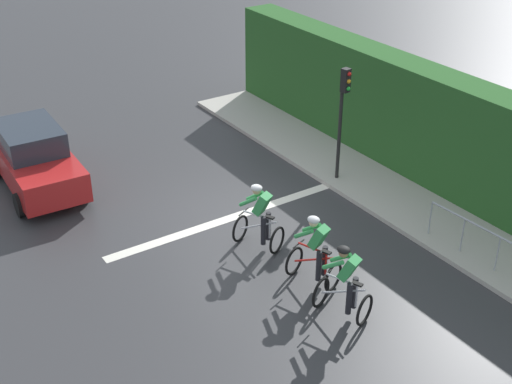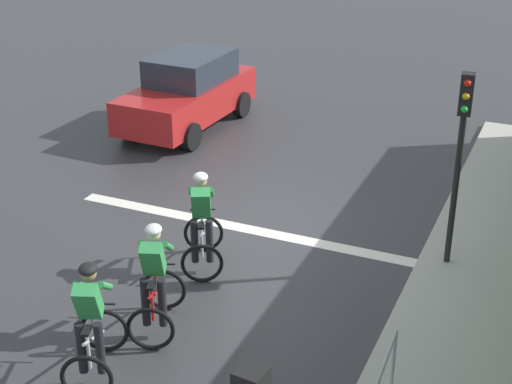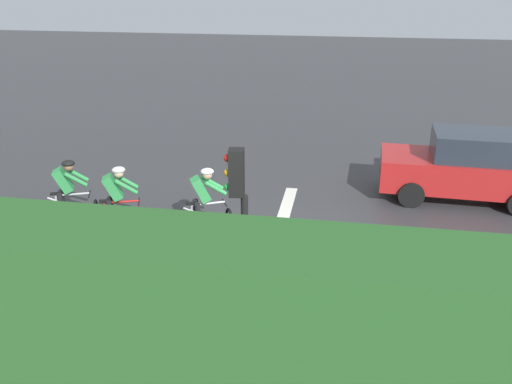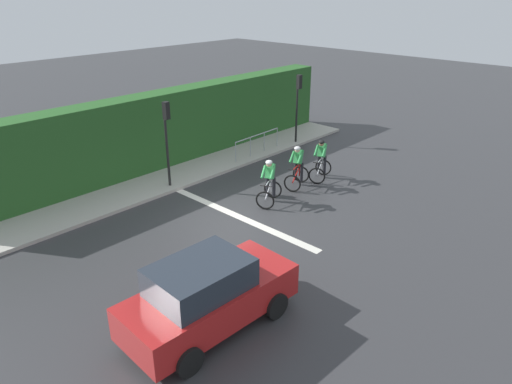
{
  "view_description": "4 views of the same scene",
  "coord_description": "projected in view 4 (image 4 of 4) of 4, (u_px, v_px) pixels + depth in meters",
  "views": [
    {
      "loc": [
        7.94,
        13.36,
        9.2
      ],
      "look_at": [
        -0.17,
        1.13,
        1.11
      ],
      "focal_mm": 48.66,
      "sensor_mm": 36.0,
      "label": 1
    },
    {
      "loc": [
        -5.08,
        11.56,
        6.51
      ],
      "look_at": [
        -0.58,
        1.27,
        1.29
      ],
      "focal_mm": 54.09,
      "sensor_mm": 36.0,
      "label": 2
    },
    {
      "loc": [
        -10.02,
        -1.11,
        5.47
      ],
      "look_at": [
        0.64,
        0.74,
        1.02
      ],
      "focal_mm": 37.97,
      "sensor_mm": 36.0,
      "label": 3
    },
    {
      "loc": [
        10.3,
        -9.75,
        7.24
      ],
      "look_at": [
        0.25,
        0.98,
        0.72
      ],
      "focal_mm": 33.1,
      "sensor_mm": 36.0,
      "label": 4
    }
  ],
  "objects": [
    {
      "name": "stone_wall_low",
      "position": [
        177.0,
        157.0,
        20.45
      ],
      "size": [
        0.44,
        18.13,
        0.65
      ],
      "primitive_type": "cube",
      "color": "tan",
      "rests_on": "ground"
    },
    {
      "name": "cyclist_second",
      "position": [
        297.0,
        167.0,
        18.02
      ],
      "size": [
        1.0,
        1.25,
        1.66
      ],
      "color": "black",
      "rests_on": "ground"
    },
    {
      "name": "car_red",
      "position": [
        208.0,
        295.0,
        10.52
      ],
      "size": [
        2.01,
        4.16,
        1.76
      ],
      "color": "#B21E1E",
      "rests_on": "ground"
    },
    {
      "name": "pedestrian_railing_kerbside",
      "position": [
        257.0,
        140.0,
        21.26
      ],
      "size": [
        0.19,
        2.94,
        1.03
      ],
      "color": "#999EA3",
      "rests_on": "ground"
    },
    {
      "name": "traffic_light_far_junction",
      "position": [
        298.0,
        99.0,
        22.33
      ],
      "size": [
        0.22,
        0.31,
        3.34
      ],
      "color": "black",
      "rests_on": "ground"
    },
    {
      "name": "hedge_wall",
      "position": [
        171.0,
        128.0,
        20.13
      ],
      "size": [
        1.1,
        18.13,
        3.17
      ],
      "primitive_type": "cube",
      "color": "#265623",
      "rests_on": "ground"
    },
    {
      "name": "traffic_light_near_crossing",
      "position": [
        167.0,
        132.0,
        17.35
      ],
      "size": [
        0.22,
        0.31,
        3.34
      ],
      "color": "black",
      "rests_on": "ground"
    },
    {
      "name": "sidewalk_kerb",
      "position": [
        191.0,
        168.0,
        20.0
      ],
      "size": [
        2.8,
        18.13,
        0.12
      ],
      "primitive_type": "cube",
      "color": "#ADA89E",
      "rests_on": "ground"
    },
    {
      "name": "ground_plane",
      "position": [
        231.0,
        218.0,
        15.88
      ],
      "size": [
        80.0,
        80.0,
        0.0
      ],
      "primitive_type": "plane",
      "color": "#333335"
    },
    {
      "name": "cyclist_lead",
      "position": [
        321.0,
        160.0,
        18.72
      ],
      "size": [
        1.03,
        1.25,
        1.66
      ],
      "color": "black",
      "rests_on": "ground"
    },
    {
      "name": "road_marking_stop_line",
      "position": [
        236.0,
        215.0,
        16.05
      ],
      "size": [
        7.0,
        0.3,
        0.01
      ],
      "primitive_type": "cube",
      "color": "silver",
      "rests_on": "ground"
    },
    {
      "name": "cyclist_mid",
      "position": [
        269.0,
        182.0,
        16.65
      ],
      "size": [
        1.08,
        1.27,
        1.66
      ],
      "color": "black",
      "rests_on": "ground"
    }
  ]
}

